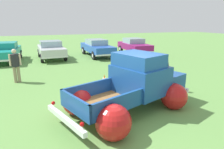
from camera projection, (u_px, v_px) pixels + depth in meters
name	position (u px, v px, depth m)	size (l,w,h in m)	color
ground_plane	(126.00, 111.00, 6.60)	(80.00, 80.00, 0.00)	#609347
vintage_pickup_truck	(134.00, 87.00, 6.64)	(5.00, 3.87, 1.96)	black
show_car_0	(6.00, 51.00, 14.45)	(1.93, 4.26, 1.43)	black
show_car_1	(51.00, 49.00, 15.56)	(2.14, 4.24, 1.43)	black
show_car_2	(97.00, 47.00, 16.82)	(2.02, 4.78, 1.43)	black
show_car_3	(134.00, 45.00, 17.93)	(1.93, 4.28, 1.43)	black
spectator_0	(15.00, 64.00, 9.41)	(0.54, 0.39, 1.67)	gray
lane_cone_0	(104.00, 81.00, 8.80)	(0.36, 0.36, 0.63)	black
lane_cone_1	(182.00, 85.00, 8.26)	(0.36, 0.36, 0.63)	black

